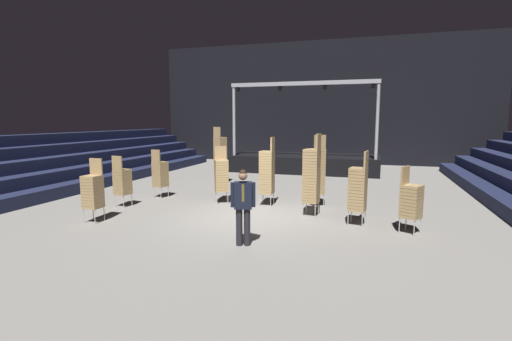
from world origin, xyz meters
The scene contains 15 objects.
ground_plane centered at (0.00, 0.00, -0.05)m, with size 22.00×30.00×0.10m, color slate.
arena_end_wall centered at (0.00, 15.00, 4.00)m, with size 22.00×0.30×8.00m, color black.
bleacher_bank_left centered at (-9.12, 1.00, 1.12)m, with size 3.75×24.00×2.25m.
stage_riser centered at (0.00, 10.47, 0.54)m, with size 7.97×3.31×4.82m.
man_with_tie centered at (0.79, -2.32, 1.00)m, with size 0.57×0.35×1.77m.
chair_stack_front_left centered at (-3.95, 1.86, 0.90)m, with size 0.53×0.53×1.79m.
chair_stack_front_right centered at (-4.35, 0.18, 0.86)m, with size 0.50×0.50×1.71m.
chair_stack_mid_left centered at (0.20, 1.79, 1.15)m, with size 0.44×0.44×2.31m.
chair_stack_mid_right centered at (1.81, 2.22, 1.19)m, with size 0.61×0.61×2.39m.
chair_stack_mid_centre centered at (-1.42, 1.70, 0.98)m, with size 0.60×0.60×1.96m.
chair_stack_rear_left centered at (-3.04, 5.44, 1.28)m, with size 0.57×0.57×2.56m.
chair_stack_rear_right centered at (3.22, 0.22, 1.03)m, with size 0.51×0.51×2.05m.
chair_stack_rear_centre centered at (1.85, 0.85, 1.24)m, with size 0.49×0.49×2.48m.
chair_stack_aisle_left centered at (4.54, -0.15, 0.86)m, with size 0.60×0.60×1.71m.
chair_stack_aisle_right centered at (-3.92, -1.69, 0.90)m, with size 0.44×0.44×1.79m.
Camera 1 is at (3.54, -10.13, 2.88)m, focal length 26.08 mm.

